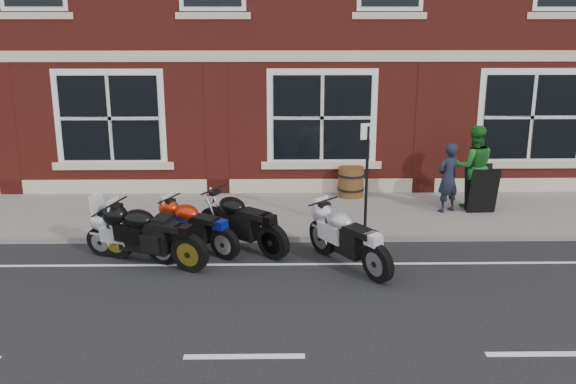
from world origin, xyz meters
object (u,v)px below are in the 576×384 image
(moto_touring_silver, at_px, (129,233))
(moto_sport_red, at_px, (196,225))
(moto_sport_silver, at_px, (349,236))
(moto_sport_black, at_px, (150,233))
(barrel_planter, at_px, (351,182))
(parking_sign, at_px, (367,171))
(pedestrian_right, at_px, (474,167))
(pedestrian_left, at_px, (448,178))
(a_board_sign, at_px, (481,189))
(moto_naked_black, at_px, (242,220))

(moto_touring_silver, bearing_deg, moto_sport_red, -49.89)
(moto_sport_silver, bearing_deg, moto_sport_black, 144.99)
(moto_sport_red, xyz_separation_m, moto_sport_silver, (2.80, -0.81, 0.05))
(barrel_planter, bearing_deg, moto_sport_red, -134.97)
(parking_sign, bearing_deg, moto_sport_silver, -127.18)
(moto_sport_black, height_order, pedestrian_right, pedestrian_right)
(moto_sport_red, distance_m, pedestrian_left, 5.66)
(a_board_sign, height_order, barrel_planter, a_board_sign)
(moto_naked_black, bearing_deg, moto_touring_silver, 146.41)
(pedestrian_right, bearing_deg, parking_sign, 34.87)
(moto_sport_black, xyz_separation_m, pedestrian_left, (6.00, 2.68, 0.30))
(pedestrian_left, distance_m, a_board_sign, 0.78)
(moto_sport_black, distance_m, a_board_sign, 7.24)
(barrel_planter, bearing_deg, parking_sign, -90.20)
(pedestrian_left, xyz_separation_m, a_board_sign, (0.74, -0.03, -0.25))
(moto_sport_red, distance_m, moto_naked_black, 0.87)
(moto_sport_silver, distance_m, a_board_sign, 4.27)
(moto_sport_red, distance_m, moto_sport_silver, 2.92)
(pedestrian_left, height_order, pedestrian_right, pedestrian_right)
(moto_naked_black, bearing_deg, pedestrian_right, -24.04)
(moto_touring_silver, bearing_deg, pedestrian_right, -48.31)
(moto_sport_red, height_order, moto_sport_black, moto_sport_black)
(moto_sport_black, height_order, pedestrian_left, pedestrian_left)
(pedestrian_right, bearing_deg, moto_naked_black, 25.45)
(a_board_sign, xyz_separation_m, barrel_planter, (-2.71, 1.30, -0.17))
(moto_touring_silver, distance_m, pedestrian_left, 6.89)
(a_board_sign, distance_m, parking_sign, 3.15)
(moto_sport_black, relative_size, moto_naked_black, 1.20)
(moto_naked_black, distance_m, barrel_planter, 4.01)
(pedestrian_right, relative_size, parking_sign, 0.84)
(moto_sport_black, bearing_deg, moto_naked_black, -39.41)
(moto_touring_silver, relative_size, moto_naked_black, 1.01)
(parking_sign, bearing_deg, moto_sport_black, 179.00)
(moto_sport_red, bearing_deg, pedestrian_left, -32.76)
(pedestrian_left, height_order, a_board_sign, pedestrian_left)
(moto_touring_silver, height_order, parking_sign, parking_sign)
(moto_sport_red, bearing_deg, moto_naked_black, -46.85)
(moto_sport_silver, bearing_deg, a_board_sign, 8.96)
(moto_sport_red, xyz_separation_m, moto_naked_black, (0.86, 0.11, 0.06))
(moto_sport_silver, bearing_deg, parking_sign, 39.09)
(pedestrian_left, xyz_separation_m, pedestrian_right, (0.65, 0.34, 0.16))
(moto_sport_silver, distance_m, barrel_planter, 4.14)
(moto_sport_red, distance_m, pedestrian_right, 6.40)
(moto_touring_silver, relative_size, pedestrian_right, 0.96)
(moto_touring_silver, xyz_separation_m, a_board_sign, (7.16, 2.42, 0.14))
(pedestrian_right, xyz_separation_m, parking_sign, (-2.63, -1.75, 0.35))
(moto_touring_silver, distance_m, moto_sport_red, 1.23)
(moto_sport_silver, bearing_deg, moto_naked_black, 122.34)
(moto_naked_black, distance_m, a_board_sign, 5.48)
(moto_sport_black, bearing_deg, pedestrian_right, -40.29)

